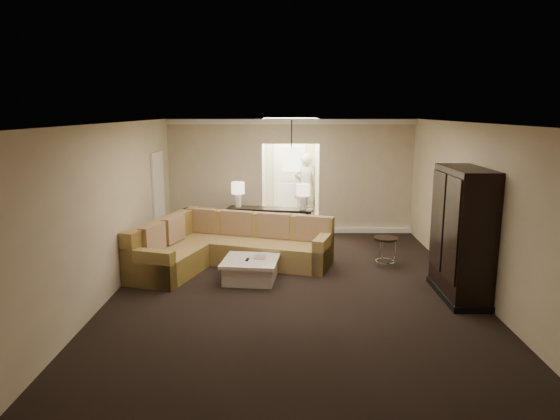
{
  "coord_description": "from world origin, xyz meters",
  "views": [
    {
      "loc": [
        -0.17,
        -8.17,
        3.0
      ],
      "look_at": [
        -0.24,
        1.2,
        1.12
      ],
      "focal_mm": 32.0,
      "sensor_mm": 36.0,
      "label": 1
    }
  ],
  "objects_px": {
    "console_table": "(270,221)",
    "armoire": "(462,236)",
    "coffee_table": "(251,269)",
    "drink_table": "(386,246)",
    "sectional_sofa": "(225,246)",
    "person": "(306,183)"
  },
  "relations": [
    {
      "from": "coffee_table",
      "to": "console_table",
      "type": "bearing_deg",
      "value": 84.42
    },
    {
      "from": "sectional_sofa",
      "to": "console_table",
      "type": "distance_m",
      "value": 2.14
    },
    {
      "from": "armoire",
      "to": "person",
      "type": "height_order",
      "value": "armoire"
    },
    {
      "from": "person",
      "to": "drink_table",
      "type": "bearing_deg",
      "value": 111.93
    },
    {
      "from": "coffee_table",
      "to": "person",
      "type": "xyz_separation_m",
      "value": [
        1.21,
        5.22,
        0.82
      ]
    },
    {
      "from": "armoire",
      "to": "drink_table",
      "type": "xyz_separation_m",
      "value": [
        -0.88,
        1.59,
        -0.6
      ]
    },
    {
      "from": "sectional_sofa",
      "to": "coffee_table",
      "type": "distance_m",
      "value": 1.04
    },
    {
      "from": "coffee_table",
      "to": "console_table",
      "type": "distance_m",
      "value": 2.85
    },
    {
      "from": "sectional_sofa",
      "to": "armoire",
      "type": "relative_size",
      "value": 1.8
    },
    {
      "from": "person",
      "to": "sectional_sofa",
      "type": "bearing_deg",
      "value": 72.56
    },
    {
      "from": "sectional_sofa",
      "to": "person",
      "type": "relative_size",
      "value": 1.88
    },
    {
      "from": "sectional_sofa",
      "to": "person",
      "type": "xyz_separation_m",
      "value": [
        1.78,
        4.36,
        0.63
      ]
    },
    {
      "from": "sectional_sofa",
      "to": "drink_table",
      "type": "relative_size",
      "value": 6.56
    },
    {
      "from": "console_table",
      "to": "armoire",
      "type": "relative_size",
      "value": 0.96
    },
    {
      "from": "sectional_sofa",
      "to": "coffee_table",
      "type": "height_order",
      "value": "sectional_sofa"
    },
    {
      "from": "coffee_table",
      "to": "person",
      "type": "relative_size",
      "value": 0.52
    },
    {
      "from": "console_table",
      "to": "person",
      "type": "height_order",
      "value": "person"
    },
    {
      "from": "console_table",
      "to": "coffee_table",
      "type": "bearing_deg",
      "value": -85.44
    },
    {
      "from": "drink_table",
      "to": "armoire",
      "type": "bearing_deg",
      "value": -61.14
    },
    {
      "from": "sectional_sofa",
      "to": "drink_table",
      "type": "distance_m",
      "value": 3.14
    },
    {
      "from": "drink_table",
      "to": "coffee_table",
      "type": "bearing_deg",
      "value": -162.32
    },
    {
      "from": "armoire",
      "to": "sectional_sofa",
      "type": "bearing_deg",
      "value": 157.95
    }
  ]
}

